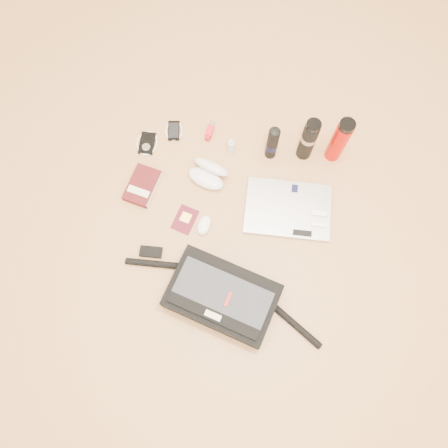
% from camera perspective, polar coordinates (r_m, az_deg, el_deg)
% --- Properties ---
extents(ground, '(4.00, 4.00, 0.00)m').
position_cam_1_polar(ground, '(1.91, -0.24, -1.71)').
color(ground, '#B4804B').
rests_on(ground, ground).
extents(messenger_bag, '(0.86, 0.37, 0.12)m').
position_cam_1_polar(messenger_bag, '(1.80, -0.30, -9.43)').
color(messenger_bag, black).
rests_on(messenger_bag, ground).
extents(laptop, '(0.38, 0.28, 0.04)m').
position_cam_1_polar(laptop, '(1.95, 8.38, 1.90)').
color(laptop, '#A5A5A8').
rests_on(laptop, ground).
extents(book, '(0.15, 0.20, 0.03)m').
position_cam_1_polar(book, '(2.00, -10.57, 4.92)').
color(book, '#440E11').
rests_on(book, ground).
extents(passport, '(0.11, 0.14, 0.01)m').
position_cam_1_polar(passport, '(1.94, -5.12, 0.59)').
color(passport, '#4B0D1B').
rests_on(passport, ground).
extents(mouse, '(0.07, 0.10, 0.03)m').
position_cam_1_polar(mouse, '(1.91, -2.62, -0.16)').
color(mouse, white).
rests_on(mouse, ground).
extents(sunglasses_case, '(0.21, 0.19, 0.10)m').
position_cam_1_polar(sunglasses_case, '(1.97, -2.03, 6.68)').
color(sunglasses_case, silver).
rests_on(sunglasses_case, ground).
extents(ipod, '(0.10, 0.12, 0.01)m').
position_cam_1_polar(ipod, '(2.10, -10.01, 10.34)').
color(ipod, black).
rests_on(ipod, ground).
extents(phone, '(0.09, 0.11, 0.01)m').
position_cam_1_polar(phone, '(2.12, -6.57, 12.02)').
color(phone, black).
rests_on(phone, ground).
extents(inhaler, '(0.03, 0.10, 0.03)m').
position_cam_1_polar(inhaler, '(2.09, -1.85, 12.09)').
color(inhaler, red).
rests_on(inhaler, ground).
extents(spray_bottle, '(0.03, 0.03, 0.11)m').
position_cam_1_polar(spray_bottle, '(2.02, 0.91, 10.07)').
color(spray_bottle, '#B1D6F1').
rests_on(spray_bottle, ground).
extents(aerosol_can, '(0.07, 0.07, 0.22)m').
position_cam_1_polar(aerosol_can, '(1.97, 6.34, 10.49)').
color(aerosol_can, black).
rests_on(aerosol_can, ground).
extents(thermos_black, '(0.07, 0.07, 0.26)m').
position_cam_1_polar(thermos_black, '(1.97, 10.95, 10.78)').
color(thermos_black, black).
rests_on(thermos_black, ground).
extents(thermos_red, '(0.09, 0.09, 0.28)m').
position_cam_1_polar(thermos_red, '(1.99, 14.83, 10.51)').
color(thermos_red, '#B50701').
rests_on(thermos_red, ground).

